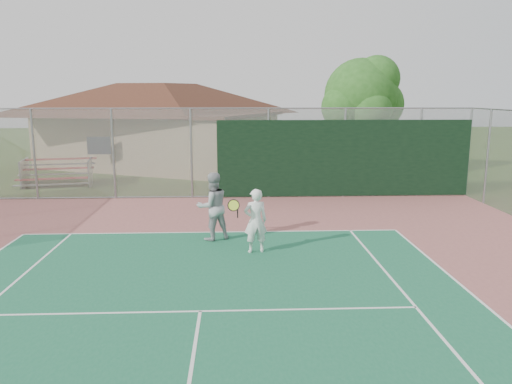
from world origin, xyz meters
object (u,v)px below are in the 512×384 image
bleachers (57,172)px  clubhouse (159,116)px  player_grey_back (213,207)px  player_white_front (255,221)px  tree (363,98)px

bleachers → clubhouse: bearing=48.1°
player_grey_back → clubhouse: bearing=-101.5°
bleachers → player_white_front: bearing=-61.3°
bleachers → tree: 14.71m
tree → bleachers: bearing=-173.1°
tree → player_grey_back: tree is taller
player_white_front → player_grey_back: size_ratio=0.88×
player_white_front → tree: bearing=-126.1°
clubhouse → player_white_front: size_ratio=9.09×
bleachers → tree: tree is taller
bleachers → player_white_front: 13.32m
player_white_front → clubhouse: bearing=-84.3°
clubhouse → player_grey_back: clubhouse is taller
clubhouse → bleachers: 7.57m
tree → player_white_front: 13.61m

